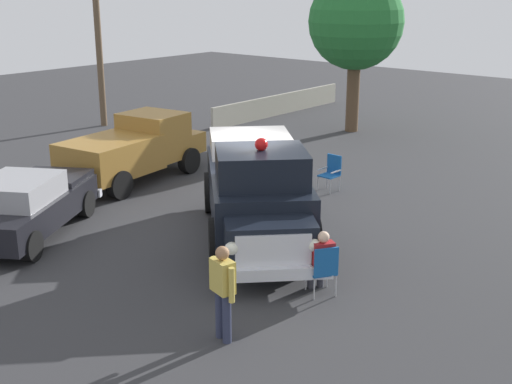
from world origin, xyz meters
TOP-DOWN VIEW (x-y plane):
  - ground_plane at (0.00, 0.00)m, footprint 60.00×60.00m
  - vintage_fire_truck at (0.53, 0.75)m, footprint 5.70×5.78m
  - classic_hot_rod at (3.83, -3.52)m, footprint 4.69×3.82m
  - parked_pickup at (-0.78, -5.12)m, footprint 5.00×2.55m
  - lawn_chair_near_truck at (2.06, 3.68)m, footprint 0.68×0.68m
  - lawn_chair_spare at (-3.71, -0.05)m, footprint 0.52×0.54m
  - spectator_seated at (1.98, 3.57)m, footprint 0.60×0.65m
  - spectator_standing at (4.49, 3.36)m, footprint 0.36×0.64m
  - oak_tree_right at (-10.89, -3.94)m, footprint 3.65×3.65m
  - utility_pole at (-5.17, -12.34)m, footprint 1.70×0.28m
  - background_fence at (-11.74, -8.27)m, footprint 8.72×0.12m

SIDE VIEW (x-z plane):
  - ground_plane at x=0.00m, z-range 0.00..0.00m
  - background_fence at x=-11.74m, z-range 0.00..0.90m
  - lawn_chair_near_truck at x=2.06m, z-range 0.08..1.10m
  - lawn_chair_spare at x=-3.71m, z-range 0.08..1.10m
  - spectator_seated at x=1.98m, z-range 0.05..1.34m
  - classic_hot_rod at x=3.83m, z-range 0.02..1.48m
  - spectator_standing at x=4.49m, z-range 0.13..1.80m
  - parked_pickup at x=-0.78m, z-range 0.04..1.94m
  - vintage_fire_truck at x=0.53m, z-range -0.10..2.49m
  - utility_pole at x=-5.17m, z-range 0.15..7.88m
  - oak_tree_right at x=-10.89m, z-range 1.17..7.24m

